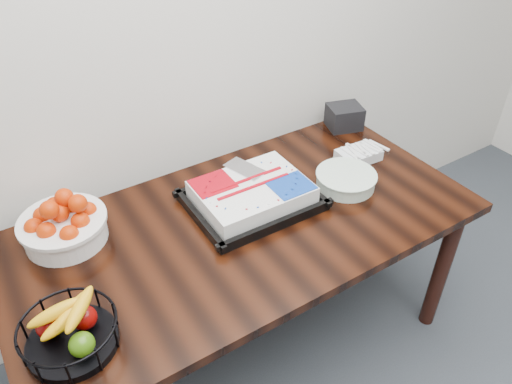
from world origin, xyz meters
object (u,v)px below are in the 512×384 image
table (244,238)px  plate_stack (346,180)px  fruit_basket (69,332)px  cake_tray (252,195)px  tangerine_bowl (62,221)px  napkin_box (344,117)px

table → plate_stack: plate_stack is taller
table → fruit_basket: bearing=-164.0°
cake_tray → fruit_basket: bearing=-160.7°
table → tangerine_bowl: 0.68m
table → tangerine_bowl: bearing=156.0°
table → fruit_basket: (-0.71, -0.20, 0.15)m
fruit_basket → plate_stack: 1.21m
table → napkin_box: (0.80, 0.35, 0.14)m
tangerine_bowl → fruit_basket: tangerine_bowl is taller
cake_tray → napkin_box: napkin_box is taller
fruit_basket → table: bearing=16.0°
table → cake_tray: 0.17m
fruit_basket → napkin_box: (1.51, 0.55, -0.01)m
table → tangerine_bowl: tangerine_bowl is taller
table → fruit_basket: fruit_basket is taller
cake_tray → napkin_box: 0.77m
napkin_box → cake_tray: bearing=-158.9°
napkin_box → table: bearing=-156.4°
table → tangerine_bowl: size_ratio=5.73×
table → napkin_box: bearing=23.6°
table → napkin_box: size_ratio=11.33×
cake_tray → napkin_box: size_ratio=3.11×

